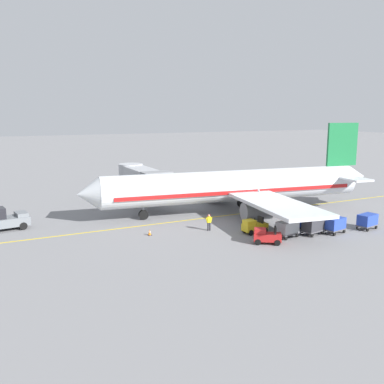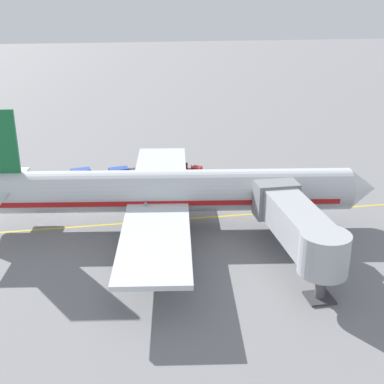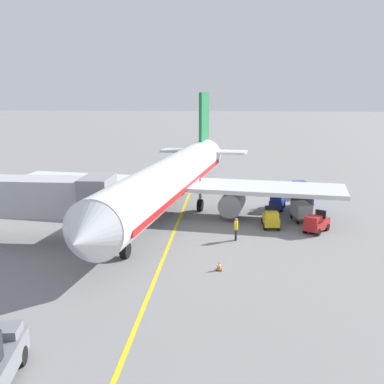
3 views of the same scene
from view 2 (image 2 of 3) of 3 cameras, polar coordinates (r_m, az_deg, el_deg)
ground_plane at (r=46.83m, az=-0.37°, el=-3.05°), size 400.00×400.00×0.00m
gate_lead_in_line at (r=46.83m, az=-0.37°, el=-3.05°), size 0.24×80.00×0.01m
parked_airliner at (r=44.51m, az=-2.91°, el=0.03°), size 30.43×37.30×10.63m
jet_bridge at (r=38.23m, az=11.96°, el=-3.68°), size 12.35×3.50×4.98m
baggage_tug_lead at (r=57.13m, az=-0.03°, el=2.28°), size 2.38×2.75×1.62m
baggage_tug_trailing at (r=53.78m, az=-0.46°, el=1.05°), size 1.34×2.53×1.62m
baggage_tug_spare at (r=54.15m, az=-6.86°, el=1.04°), size 1.77×2.71×1.62m
baggage_cart_front at (r=55.94m, az=-2.94°, el=2.09°), size 1.71×2.98×1.58m
baggage_cart_second_in_train at (r=56.04m, az=-5.89°, el=2.03°), size 1.71×2.98×1.58m
baggage_cart_third_in_train at (r=56.50m, az=-8.28°, el=2.08°), size 1.71×2.98×1.58m
baggage_cart_tail_end at (r=56.90m, az=-12.47°, el=1.93°), size 1.71×2.98×1.58m
ground_crew_wing_walker at (r=51.77m, az=4.00°, el=0.46°), size 0.30×0.73×1.69m
safety_cone_nose_left at (r=52.78m, az=10.67°, el=-0.23°), size 0.36×0.36×0.59m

